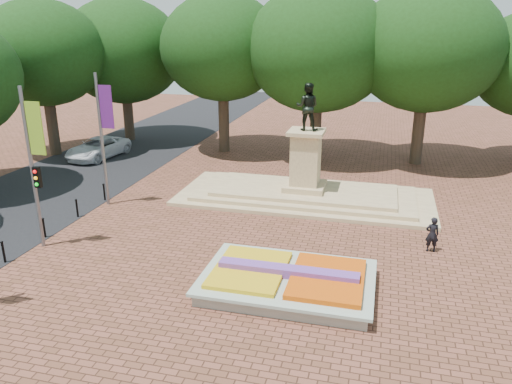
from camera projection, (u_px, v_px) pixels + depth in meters
ground at (273, 262)px, 20.61m from camera, size 90.00×90.00×0.00m
asphalt_street at (38, 194)px, 28.73m from camera, size 9.00×90.00×0.02m
flower_bed at (288, 280)px, 18.41m from camera, size 6.30×4.30×0.91m
monument at (305, 184)px, 27.64m from camera, size 14.00×6.00×6.40m
tree_row_back at (364, 63)px, 34.35m from camera, size 44.80×8.80×10.43m
banner_poles at (29, 164)px, 20.53m from camera, size 0.88×11.17×7.00m
bollard_row at (25, 238)px, 21.60m from camera, size 0.12×13.12×0.98m
van at (98, 148)px, 36.06m from camera, size 3.11×5.52×1.46m
pedestrian at (432, 234)px, 21.35m from camera, size 0.63×0.47×1.58m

